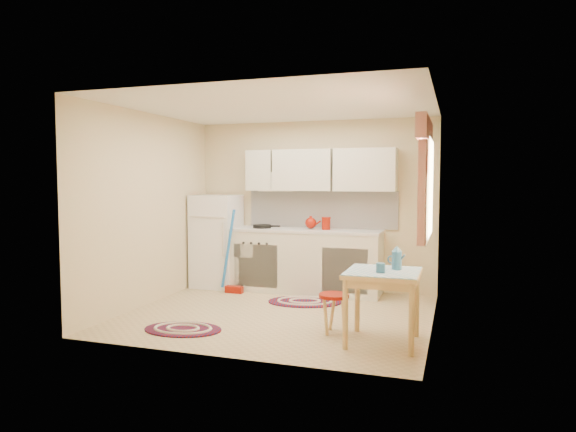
# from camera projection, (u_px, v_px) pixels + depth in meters

# --- Properties ---
(room_shell) EXTENTS (3.64, 3.60, 2.52)m
(room_shell) POSITION_uv_depth(u_px,v_px,m) (297.00, 183.00, 6.30)
(room_shell) COLOR tan
(room_shell) RESTS_ON ground
(fridge) EXTENTS (0.65, 0.60, 1.40)m
(fridge) POSITION_uv_depth(u_px,v_px,m) (217.00, 241.00, 7.82)
(fridge) COLOR white
(fridge) RESTS_ON ground
(broom) EXTENTS (0.28, 0.13, 1.20)m
(broom) POSITION_uv_depth(u_px,v_px,m) (234.00, 252.00, 7.36)
(broom) COLOR blue
(broom) RESTS_ON ground
(base_cabinets) EXTENTS (2.25, 0.60, 0.88)m
(base_cabinets) POSITION_uv_depth(u_px,v_px,m) (303.00, 262.00, 7.46)
(base_cabinets) COLOR beige
(base_cabinets) RESTS_ON ground
(countertop) EXTENTS (2.27, 0.62, 0.04)m
(countertop) POSITION_uv_depth(u_px,v_px,m) (303.00, 230.00, 7.43)
(countertop) COLOR silver
(countertop) RESTS_ON base_cabinets
(frying_pan) EXTENTS (0.31, 0.31, 0.05)m
(frying_pan) POSITION_uv_depth(u_px,v_px,m) (262.00, 226.00, 7.57)
(frying_pan) COLOR black
(frying_pan) RESTS_ON countertop
(red_kettle) EXTENTS (0.22, 0.21, 0.18)m
(red_kettle) POSITION_uv_depth(u_px,v_px,m) (311.00, 223.00, 7.38)
(red_kettle) COLOR #8D1205
(red_kettle) RESTS_ON countertop
(red_canister) EXTENTS (0.15, 0.15, 0.16)m
(red_canister) POSITION_uv_depth(u_px,v_px,m) (326.00, 224.00, 7.31)
(red_canister) COLOR #8D1205
(red_canister) RESTS_ON countertop
(table) EXTENTS (0.72, 0.72, 0.72)m
(table) POSITION_uv_depth(u_px,v_px,m) (382.00, 307.00, 5.11)
(table) COLOR #E2B971
(table) RESTS_ON ground
(stool) EXTENTS (0.42, 0.42, 0.42)m
(stool) POSITION_uv_depth(u_px,v_px,m) (334.00, 314.00, 5.45)
(stool) COLOR #8D1205
(stool) RESTS_ON ground
(coffee_pot) EXTENTS (0.15, 0.13, 0.25)m
(coffee_pot) POSITION_uv_depth(u_px,v_px,m) (397.00, 258.00, 5.15)
(coffee_pot) COLOR #295C7F
(coffee_pot) RESTS_ON table
(mug) EXTENTS (0.12, 0.12, 0.10)m
(mug) POSITION_uv_depth(u_px,v_px,m) (381.00, 268.00, 4.99)
(mug) COLOR #295C7F
(mug) RESTS_ON table
(rug_center) EXTENTS (1.11, 0.87, 0.02)m
(rug_center) POSITION_uv_depth(u_px,v_px,m) (305.00, 302.00, 6.83)
(rug_center) COLOR maroon
(rug_center) RESTS_ON ground
(rug_left) EXTENTS (0.92, 0.67, 0.02)m
(rug_left) POSITION_uv_depth(u_px,v_px,m) (183.00, 329.00, 5.57)
(rug_left) COLOR maroon
(rug_left) RESTS_ON ground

